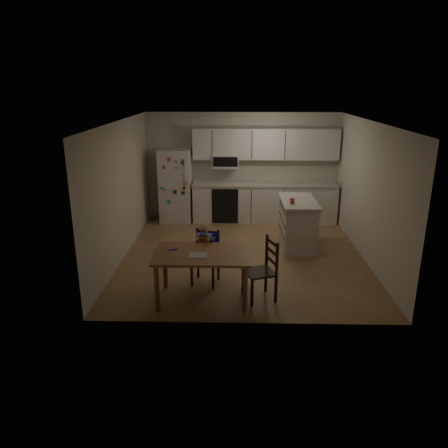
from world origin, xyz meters
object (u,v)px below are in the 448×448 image
Objects in this scene: kitchen_island at (298,223)px; red_cup at (292,201)px; dining_table at (202,259)px; refrigerator at (176,186)px; chair_booster at (206,246)px; chair_side at (266,265)px.

red_cup is (-0.17, -0.26, 0.53)m from kitchen_island.
kitchen_island reaches higher than dining_table.
kitchen_island is (2.63, -1.66, -0.37)m from refrigerator.
kitchen_island is 2.42m from chair_booster.
chair_booster is at bearing -138.94° from chair_side.
kitchen_island is 1.36× the size of chair_side.
refrigerator is 3.50m from chair_booster.
refrigerator is at bearing 147.79° from kitchen_island.
kitchen_island reaches higher than chair_side.
chair_booster is at bearing -136.99° from red_cup.
red_cup is at bearing -37.90° from refrigerator.
chair_booster is (-1.71, -1.71, 0.15)m from kitchen_island.
refrigerator reaches higher than dining_table.
refrigerator is at bearing 102.91° from dining_table.
red_cup is 0.08× the size of dining_table.
chair_booster reaches higher than kitchen_island.
chair_booster is at bearing 89.16° from dining_table.
refrigerator is 1.79× the size of chair_side.
kitchen_island is 11.81× the size of red_cup.
dining_table is 0.61m from chair_booster.
red_cup is 2.12m from chair_side.
dining_table is at bearing -77.09° from refrigerator.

